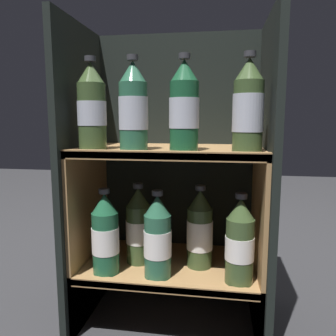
{
  "coord_description": "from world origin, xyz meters",
  "views": [
    {
      "loc": [
        0.14,
        -0.81,
        0.63
      ],
      "look_at": [
        0.0,
        0.11,
        0.49
      ],
      "focal_mm": 35.0,
      "sensor_mm": 36.0,
      "label": 1
    }
  ],
  "objects_px": {
    "bottle_lower_front_1": "(158,238)",
    "bottle_lower_front_2": "(240,243)",
    "bottle_upper_front_3": "(248,108)",
    "bottle_lower_front_0": "(105,235)",
    "bottle_upper_front_0": "(92,108)",
    "bottle_upper_front_2": "(184,108)",
    "bottle_lower_back_1": "(200,230)",
    "bottle_lower_back_0": "(139,227)",
    "bottle_upper_front_1": "(133,108)"
  },
  "relations": [
    {
      "from": "bottle_upper_front_2",
      "to": "bottle_upper_front_1",
      "type": "bearing_deg",
      "value": 180.0
    },
    {
      "from": "bottle_upper_front_0",
      "to": "bottle_upper_front_2",
      "type": "relative_size",
      "value": 1.0
    },
    {
      "from": "bottle_lower_front_0",
      "to": "bottle_lower_front_1",
      "type": "bearing_deg",
      "value": 0.0
    },
    {
      "from": "bottle_lower_front_1",
      "to": "bottle_upper_front_2",
      "type": "bearing_deg",
      "value": 0.0
    },
    {
      "from": "bottle_upper_front_2",
      "to": "bottle_lower_front_2",
      "type": "relative_size",
      "value": 1.0
    },
    {
      "from": "bottle_lower_front_2",
      "to": "bottle_upper_front_1",
      "type": "bearing_deg",
      "value": -180.0
    },
    {
      "from": "bottle_upper_front_2",
      "to": "bottle_upper_front_3",
      "type": "xyz_separation_m",
      "value": [
        0.16,
        -0.0,
        -0.0
      ]
    },
    {
      "from": "bottle_lower_front_1",
      "to": "bottle_lower_front_2",
      "type": "xyz_separation_m",
      "value": [
        0.23,
        0.0,
        0.0
      ]
    },
    {
      "from": "bottle_upper_front_2",
      "to": "bottle_lower_front_1",
      "type": "bearing_deg",
      "value": 180.0
    },
    {
      "from": "bottle_upper_front_1",
      "to": "bottle_lower_front_0",
      "type": "xyz_separation_m",
      "value": [
        -0.09,
        0.0,
        -0.36
      ]
    },
    {
      "from": "bottle_upper_front_0",
      "to": "bottle_lower_front_1",
      "type": "height_order",
      "value": "bottle_upper_front_0"
    },
    {
      "from": "bottle_upper_front_2",
      "to": "bottle_lower_front_1",
      "type": "xyz_separation_m",
      "value": [
        -0.07,
        0.0,
        -0.36
      ]
    },
    {
      "from": "bottle_lower_front_2",
      "to": "bottle_upper_front_0",
      "type": "bearing_deg",
      "value": -180.0
    },
    {
      "from": "bottle_lower_front_2",
      "to": "bottle_lower_back_1",
      "type": "bearing_deg",
      "value": 142.65
    },
    {
      "from": "bottle_upper_front_1",
      "to": "bottle_lower_front_2",
      "type": "height_order",
      "value": "bottle_upper_front_1"
    },
    {
      "from": "bottle_upper_front_2",
      "to": "bottle_lower_back_1",
      "type": "distance_m",
      "value": 0.37
    },
    {
      "from": "bottle_upper_front_2",
      "to": "bottle_lower_front_0",
      "type": "relative_size",
      "value": 1.0
    },
    {
      "from": "bottle_upper_front_1",
      "to": "bottle_lower_front_2",
      "type": "distance_m",
      "value": 0.46
    },
    {
      "from": "bottle_upper_front_1",
      "to": "bottle_upper_front_3",
      "type": "bearing_deg",
      "value": -0.0
    },
    {
      "from": "bottle_lower_back_0",
      "to": "bottle_lower_back_1",
      "type": "height_order",
      "value": "same"
    },
    {
      "from": "bottle_lower_front_1",
      "to": "bottle_lower_front_2",
      "type": "bearing_deg",
      "value": 0.0
    },
    {
      "from": "bottle_upper_front_0",
      "to": "bottle_lower_back_1",
      "type": "height_order",
      "value": "bottle_upper_front_0"
    },
    {
      "from": "bottle_lower_front_2",
      "to": "bottle_lower_back_0",
      "type": "xyz_separation_m",
      "value": [
        -0.3,
        0.09,
        -0.0
      ]
    },
    {
      "from": "bottle_upper_front_2",
      "to": "bottle_lower_front_0",
      "type": "distance_m",
      "value": 0.43
    },
    {
      "from": "bottle_upper_front_0",
      "to": "bottle_upper_front_2",
      "type": "bearing_deg",
      "value": 0.0
    },
    {
      "from": "bottle_lower_back_0",
      "to": "bottle_lower_front_1",
      "type": "bearing_deg",
      "value": -48.42
    },
    {
      "from": "bottle_upper_front_3",
      "to": "bottle_lower_front_0",
      "type": "relative_size",
      "value": 1.0
    },
    {
      "from": "bottle_upper_front_0",
      "to": "bottle_upper_front_3",
      "type": "relative_size",
      "value": 1.0
    },
    {
      "from": "bottle_upper_front_3",
      "to": "bottle_lower_front_1",
      "type": "bearing_deg",
      "value": 180.0
    },
    {
      "from": "bottle_lower_front_0",
      "to": "bottle_lower_back_0",
      "type": "relative_size",
      "value": 1.0
    },
    {
      "from": "bottle_upper_front_2",
      "to": "bottle_lower_front_2",
      "type": "distance_m",
      "value": 0.39
    },
    {
      "from": "bottle_lower_front_1",
      "to": "bottle_lower_back_1",
      "type": "relative_size",
      "value": 1.0
    },
    {
      "from": "bottle_upper_front_2",
      "to": "bottle_lower_front_1",
      "type": "relative_size",
      "value": 1.0
    },
    {
      "from": "bottle_upper_front_0",
      "to": "bottle_lower_front_0",
      "type": "relative_size",
      "value": 1.0
    },
    {
      "from": "bottle_lower_front_1",
      "to": "bottle_lower_front_0",
      "type": "bearing_deg",
      "value": 180.0
    },
    {
      "from": "bottle_lower_front_0",
      "to": "bottle_lower_back_1",
      "type": "height_order",
      "value": "same"
    },
    {
      "from": "bottle_lower_back_1",
      "to": "bottle_upper_front_3",
      "type": "bearing_deg",
      "value": -35.16
    },
    {
      "from": "bottle_lower_front_1",
      "to": "bottle_lower_back_1",
      "type": "bearing_deg",
      "value": 37.35
    },
    {
      "from": "bottle_lower_front_2",
      "to": "bottle_lower_back_0",
      "type": "bearing_deg",
      "value": 164.09
    },
    {
      "from": "bottle_upper_front_1",
      "to": "bottle_lower_back_0",
      "type": "bearing_deg",
      "value": 97.94
    },
    {
      "from": "bottle_upper_front_2",
      "to": "bottle_upper_front_3",
      "type": "bearing_deg",
      "value": -0.0
    },
    {
      "from": "bottle_lower_front_2",
      "to": "bottle_lower_back_1",
      "type": "relative_size",
      "value": 1.0
    },
    {
      "from": "bottle_upper_front_3",
      "to": "bottle_lower_back_0",
      "type": "relative_size",
      "value": 1.0
    },
    {
      "from": "bottle_lower_front_2",
      "to": "bottle_lower_back_0",
      "type": "relative_size",
      "value": 1.0
    },
    {
      "from": "bottle_upper_front_1",
      "to": "bottle_lower_front_0",
      "type": "bearing_deg",
      "value": 180.0
    },
    {
      "from": "bottle_upper_front_3",
      "to": "bottle_lower_front_0",
      "type": "xyz_separation_m",
      "value": [
        -0.39,
        0.0,
        -0.36
      ]
    },
    {
      "from": "bottle_lower_front_0",
      "to": "bottle_lower_back_0",
      "type": "bearing_deg",
      "value": 48.42
    },
    {
      "from": "bottle_upper_front_3",
      "to": "bottle_lower_back_0",
      "type": "distance_m",
      "value": 0.48
    },
    {
      "from": "bottle_lower_back_1",
      "to": "bottle_lower_front_1",
      "type": "bearing_deg",
      "value": -142.65
    },
    {
      "from": "bottle_upper_front_3",
      "to": "bottle_lower_front_2",
      "type": "distance_m",
      "value": 0.36
    }
  ]
}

